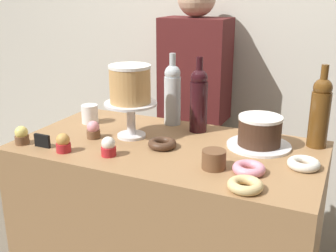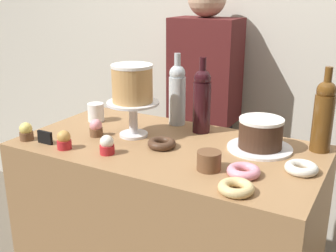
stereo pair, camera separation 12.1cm
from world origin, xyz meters
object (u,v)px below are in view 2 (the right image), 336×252
at_px(donut_pink, 244,171).
at_px(donut_glazed, 236,188).
at_px(cake_stand_pedestal, 133,113).
at_px(coffee_cup_ceramic, 96,112).
at_px(cookie_stack, 209,161).
at_px(white_layer_cake, 132,83).
at_px(wine_bottle_clear, 177,93).
at_px(cupcake_strawberry, 96,128).
at_px(chocolate_round_cake, 261,133).
at_px(cupcake_vanilla, 107,145).
at_px(cupcake_caramel, 64,140).
at_px(cupcake_lemon, 26,132).
at_px(donut_chocolate, 162,143).
at_px(donut_sugar, 301,168).
at_px(wine_bottle_dark_red, 202,100).
at_px(wine_bottle_amber, 324,115).
at_px(price_sign_chalkboard, 45,137).
at_px(barista_figure, 204,121).

xyz_separation_m(donut_pink, donut_glazed, (0.02, -0.13, 0.00)).
height_order(cake_stand_pedestal, donut_pink, cake_stand_pedestal).
distance_m(donut_pink, coffee_cup_ceramic, 0.84).
distance_m(donut_glazed, cookie_stack, 0.18).
xyz_separation_m(white_layer_cake, cookie_stack, (0.42, -0.16, -0.19)).
xyz_separation_m(wine_bottle_clear, cupcake_strawberry, (-0.22, -0.31, -0.11)).
relative_size(chocolate_round_cake, cupcake_vanilla, 2.29).
xyz_separation_m(cupcake_caramel, cupcake_lemon, (-0.21, 0.00, 0.00)).
xyz_separation_m(cupcake_caramel, donut_glazed, (0.71, -0.02, -0.02)).
relative_size(cake_stand_pedestal, cupcake_vanilla, 2.94).
relative_size(cookie_stack, coffee_cup_ceramic, 0.99).
height_order(wine_bottle_clear, donut_chocolate, wine_bottle_clear).
bearing_deg(cupcake_vanilla, cupcake_lemon, -174.32).
relative_size(wine_bottle_clear, donut_sugar, 2.91).
height_order(wine_bottle_dark_red, wine_bottle_amber, same).
relative_size(wine_bottle_clear, donut_glazed, 2.91).
xyz_separation_m(chocolate_round_cake, wine_bottle_clear, (-0.43, 0.13, 0.08)).
bearing_deg(donut_pink, cupcake_caramel, -171.45).
distance_m(white_layer_cake, price_sign_chalkboard, 0.41).
distance_m(wine_bottle_amber, donut_pink, 0.42).
bearing_deg(cake_stand_pedestal, barista_figure, 87.26).
bearing_deg(cake_stand_pedestal, cupcake_caramel, -120.81).
relative_size(cupcake_strawberry, barista_figure, 0.05).
xyz_separation_m(cupcake_caramel, barista_figure, (0.18, 0.91, -0.15)).
distance_m(chocolate_round_cake, cupcake_vanilla, 0.59).
height_order(cake_stand_pedestal, donut_glazed, cake_stand_pedestal).
height_order(coffee_cup_ceramic, barista_figure, barista_figure).
distance_m(cupcake_caramel, donut_glazed, 0.71).
distance_m(chocolate_round_cake, donut_glazed, 0.39).
bearing_deg(donut_pink, donut_sugar, 36.30).
distance_m(chocolate_round_cake, donut_sugar, 0.24).
xyz_separation_m(cake_stand_pedestal, donut_pink, (0.54, -0.15, -0.09)).
height_order(wine_bottle_dark_red, donut_sugar, wine_bottle_dark_red).
distance_m(cupcake_lemon, donut_chocolate, 0.57).
bearing_deg(barista_figure, chocolate_round_cake, -48.62).
bearing_deg(wine_bottle_dark_red, donut_glazed, -54.57).
relative_size(wine_bottle_dark_red, barista_figure, 0.20).
height_order(chocolate_round_cake, donut_chocolate, chocolate_round_cake).
bearing_deg(cupcake_vanilla, cake_stand_pedestal, 96.51).
xyz_separation_m(chocolate_round_cake, barista_figure, (-0.48, 0.55, -0.18)).
bearing_deg(donut_pink, wine_bottle_clear, 139.73).
xyz_separation_m(wine_bottle_dark_red, cupcake_strawberry, (-0.37, -0.27, -0.11)).
relative_size(chocolate_round_cake, coffee_cup_ceramic, 2.00).
relative_size(cake_stand_pedestal, barista_figure, 0.14).
distance_m(chocolate_round_cake, donut_chocolate, 0.39).
distance_m(cupcake_strawberry, cupcake_vanilla, 0.21).
bearing_deg(cupcake_lemon, cupcake_vanilla, 5.68).
xyz_separation_m(white_layer_cake, barista_figure, (0.03, 0.66, -0.34)).
xyz_separation_m(donut_sugar, barista_figure, (-0.67, 0.69, -0.13)).
xyz_separation_m(cupcake_strawberry, donut_pink, (0.68, -0.07, -0.02)).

